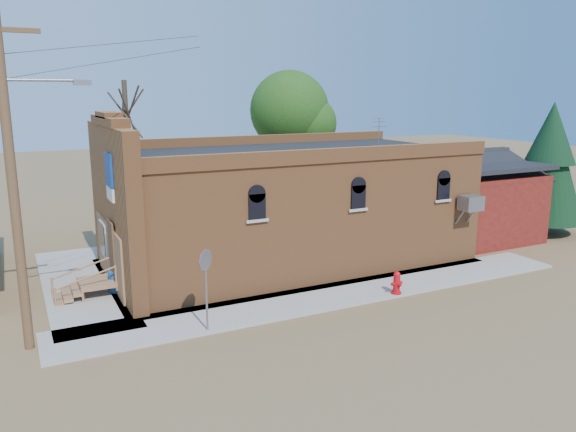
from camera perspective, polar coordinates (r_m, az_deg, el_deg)
name	(u,v)px	position (r m, az deg, el deg)	size (l,w,h in m)	color
ground	(311,312)	(18.28, 2.37, -9.74)	(120.00, 120.00, 0.00)	brown
sidewalk_south	(337,295)	(19.69, 4.95, -7.99)	(19.00, 2.20, 0.08)	#9E9991
sidewalk_west	(81,285)	(21.98, -20.30, -6.55)	(2.60, 10.00, 0.08)	#9E9991
brick_bar	(282,206)	(23.02, -0.60, 1.00)	(16.40, 7.97, 6.30)	#A66132
red_shed	(464,190)	(28.68, 17.41, 2.54)	(5.40, 6.40, 4.30)	#5F1013
utility_pole	(14,176)	(16.14, -26.06, 3.63)	(3.12, 0.26, 9.00)	#503820
tree_bare_near	(126,113)	(28.31, -16.15, 10.03)	(2.80, 2.80, 7.65)	#4B3E2A
tree_leafy	(289,111)	(31.69, 0.14, 10.65)	(4.40, 4.40, 8.15)	#4B3E2A
evergreen_tree	(549,159)	(30.44, 25.02, 5.23)	(3.60, 3.60, 6.50)	#4B3E2A
fire_hydrant	(397,283)	(19.86, 10.99, -6.67)	(0.46, 0.44, 0.80)	red
stop_sign	(206,268)	(16.30, -8.37, -5.21)	(0.53, 0.50, 2.48)	gray
trash_barrel	(115,282)	(20.61, -17.14, -6.40)	(0.47, 0.47, 0.72)	#1B4C89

